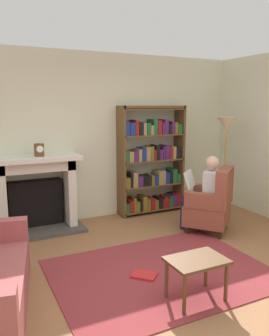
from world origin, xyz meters
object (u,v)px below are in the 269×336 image
object	(u,v)px
mantel_clock	(39,150)
bookshelf	(151,161)
side_table	(197,265)
fireplace	(36,192)
floor_lamp	(226,133)
armchair_reading	(212,204)
seated_reader	(205,190)

from	to	relation	value
mantel_clock	bookshelf	world-z (taller)	bookshelf
side_table	fireplace	bearing A→B (deg)	111.23
fireplace	side_table	world-z (taller)	fireplace
bookshelf	floor_lamp	size ratio (longest dim) A/B	1.11
fireplace	armchair_reading	world-z (taller)	fireplace
mantel_clock	side_table	size ratio (longest dim) A/B	0.32
seated_reader	side_table	distance (m)	1.97
fireplace	floor_lamp	size ratio (longest dim) A/B	0.78
fireplace	bookshelf	bearing A→B (deg)	1.06
bookshelf	floor_lamp	world-z (taller)	bookshelf
bookshelf	armchair_reading	world-z (taller)	bookshelf
fireplace	floor_lamp	bearing A→B (deg)	-11.44
armchair_reading	side_table	xyz separation A→B (m)	(-1.31, -1.43, -0.06)
seated_reader	armchair_reading	bearing A→B (deg)	90.00
seated_reader	mantel_clock	bearing A→B (deg)	-64.68
armchair_reading	seated_reader	xyz separation A→B (m)	(-0.08, 0.09, 0.20)
bookshelf	side_table	xyz separation A→B (m)	(-0.96, -2.65, -0.55)
seated_reader	floor_lamp	distance (m)	1.22
armchair_reading	floor_lamp	xyz separation A→B (m)	(0.71, 0.58, 0.99)
bookshelf	seated_reader	xyz separation A→B (m)	(0.28, -1.14, -0.29)
mantel_clock	side_table	bearing A→B (deg)	-69.13
mantel_clock	armchair_reading	world-z (taller)	mantel_clock
mantel_clock	side_table	world-z (taller)	mantel_clock
fireplace	mantel_clock	bearing A→B (deg)	-60.22
bookshelf	seated_reader	distance (m)	1.21
seated_reader	side_table	size ratio (longest dim) A/B	2.04
mantel_clock	armchair_reading	distance (m)	2.65
seated_reader	bookshelf	bearing A→B (deg)	-116.34
bookshelf	mantel_clock	bearing A→B (deg)	-175.97
armchair_reading	floor_lamp	bearing A→B (deg)	178.94
seated_reader	floor_lamp	size ratio (longest dim) A/B	0.68
bookshelf	seated_reader	size ratio (longest dim) A/B	1.63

